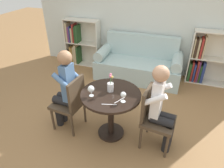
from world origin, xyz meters
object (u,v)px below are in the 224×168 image
Objects in this scene: couch at (138,65)px; person_left at (65,89)px; person_right at (162,108)px; wine_glass_right at (123,95)px; wine_glass_left at (91,89)px; flower_vase at (111,85)px; bookshelf_left at (79,43)px; chair_left at (71,102)px; bookshelf_right at (205,60)px; chair_right at (154,116)px.

person_left reaches higher than couch.
couch is 2.07m from person_left.
person_right reaches higher than wine_glass_right.
flower_vase is (0.20, 0.19, -0.01)m from wine_glass_left.
bookshelf_left is 2.41m from chair_left.
person_right is (2.28, -2.14, 0.13)m from bookshelf_left.
couch is 2.04× the size of chair_left.
bookshelf_right reaches higher than flower_vase.
person_right is at bearing -43.22° from bookshelf_left.
person_left is at bearing -93.91° from chair_left.
flower_vase is (-0.02, -1.82, 0.52)m from couch.
wine_glass_right is at bearing 90.29° from person_left.
person_right reaches higher than chair_left.
bookshelf_right is 7.82× the size of wine_glass_right.
wine_glass_right is (0.21, -2.00, 0.53)m from couch.
chair_right is 0.55m from wine_glass_right.
chair_right is at bearing 99.18° from chair_left.
chair_left is 5.88× the size of wine_glass_left.
wine_glass_left is 0.28m from flower_vase.
bookshelf_left is 2.67m from wine_glass_left.
chair_right is (1.22, 0.07, 0.00)m from chair_left.
couch is 12.00× the size of wine_glass_left.
bookshelf_left is at bearing 53.64° from person_right.
chair_right is at bearing -109.23° from bookshelf_right.
couch is at bearing 95.99° from wine_glass_right.
flower_vase reaches higher than chair_right.
bookshelf_right is at bearing -12.37° from chair_right.
bookshelf_left is 0.91× the size of person_right.
wine_glass_right is at bearing 90.74° from chair_left.
person_right is 4.53× the size of flower_vase.
person_right reaches higher than couch.
bookshelf_right reaches higher than wine_glass_left.
chair_right is 5.88× the size of wine_glass_left.
bookshelf_right is (2.93, 0.00, -0.03)m from bookshelf_left.
chair_left is at bearing 167.94° from wine_glass_left.
wine_glass_left is at bearing 107.38° from chair_right.
chair_left is at bearing 99.32° from person_right.
chair_right is at bearing 85.38° from person_right.
person_left reaches higher than person_right.
chair_right is 3.26× the size of flower_vase.
bookshelf_left is at bearing 170.53° from couch.
bookshelf_left is 2.93m from bookshelf_right.
chair_right reaches higher than wine_glass_right.
bookshelf_left reaches higher than chair_right.
couch is 12.67× the size of wine_glass_right.
bookshelf_right is at bearing 11.14° from couch.
person_right is 0.53m from wine_glass_right.
chair_left is 3.26× the size of flower_vase.
bookshelf_right reaches higher than chair_left.
wine_glass_left is at bearing 84.10° from person_left.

